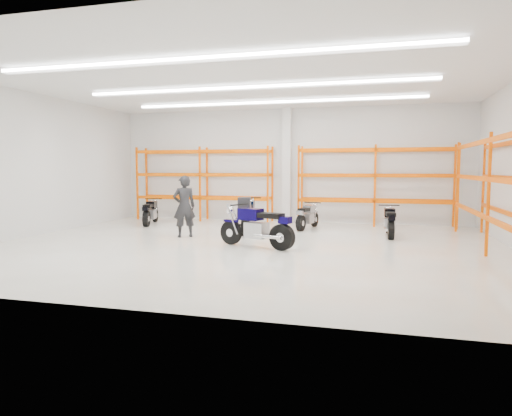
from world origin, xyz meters
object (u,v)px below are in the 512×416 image
(standing_man, at_px, (184,206))
(structural_column, at_px, (287,165))
(motorcycle_back_d, at_px, (390,222))
(motorcycle_back_c, at_px, (307,217))
(motorcycle_back_a, at_px, (150,213))
(motorcycle_main, at_px, (259,228))
(motorcycle_back_b, at_px, (247,215))

(standing_man, xyz_separation_m, structural_column, (2.29, 4.81, 1.29))
(motorcycle_back_d, height_order, standing_man, standing_man)
(motorcycle_back_c, distance_m, structural_column, 2.92)
(motorcycle_back_a, height_order, motorcycle_back_d, same)
(motorcycle_back_d, bearing_deg, motorcycle_main, -139.51)
(motorcycle_back_a, relative_size, structural_column, 0.43)
(motorcycle_back_d, bearing_deg, standing_man, -164.71)
(motorcycle_main, xyz_separation_m, standing_man, (-2.72, 1.26, 0.41))
(motorcycle_back_b, distance_m, structural_column, 3.97)
(motorcycle_main, height_order, motorcycle_back_d, motorcycle_main)
(motorcycle_main, height_order, structural_column, structural_column)
(motorcycle_back_d, bearing_deg, motorcycle_back_a, 174.23)
(motorcycle_back_c, relative_size, motorcycle_back_d, 0.94)
(motorcycle_back_a, distance_m, structural_column, 5.62)
(motorcycle_back_b, bearing_deg, standing_man, -143.04)
(motorcycle_main, height_order, standing_man, standing_man)
(motorcycle_back_a, relative_size, motorcycle_back_c, 1.04)
(motorcycle_back_d, bearing_deg, structural_column, 141.22)
(motorcycle_main, relative_size, structural_column, 0.51)
(motorcycle_back_b, height_order, standing_man, standing_man)
(motorcycle_back_a, height_order, structural_column, structural_column)
(motorcycle_back_c, xyz_separation_m, motorcycle_back_d, (2.77, -1.13, 0.02))
(motorcycle_back_d, xyz_separation_m, structural_column, (-3.89, 3.12, 1.80))
(motorcycle_back_a, bearing_deg, motorcycle_main, -36.01)
(motorcycle_main, distance_m, motorcycle_back_d, 4.54)
(motorcycle_back_d, distance_m, structural_column, 5.30)
(motorcycle_back_b, bearing_deg, motorcycle_main, -67.31)
(motorcycle_back_a, bearing_deg, motorcycle_back_c, 2.42)
(standing_man, bearing_deg, motorcycle_back_d, 160.24)
(motorcycle_back_b, relative_size, structural_column, 0.54)
(motorcycle_back_c, xyz_separation_m, structural_column, (-1.12, 1.99, 1.82))
(motorcycle_main, relative_size, motorcycle_back_b, 0.94)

